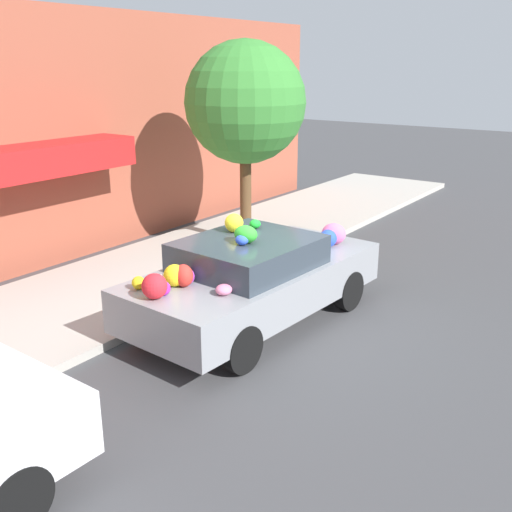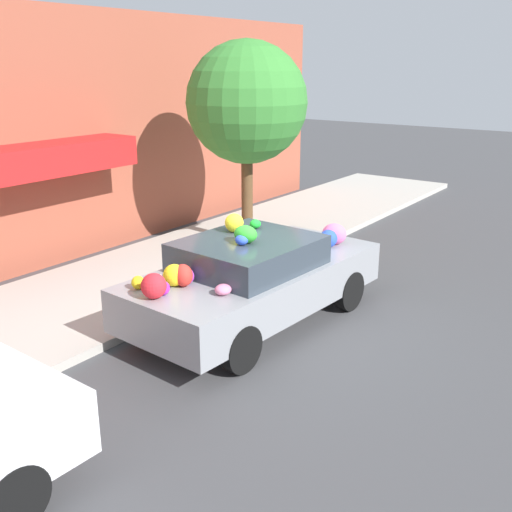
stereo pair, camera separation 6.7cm
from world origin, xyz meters
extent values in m
plane|color=#424244|center=(0.00, 0.00, 0.00)|extent=(60.00, 60.00, 0.00)
cube|color=#B2ADA3|center=(0.00, 2.70, 0.06)|extent=(24.00, 3.20, 0.13)
cube|color=#9E4C38|center=(0.00, 4.95, 2.43)|extent=(18.00, 0.30, 4.86)
cube|color=red|center=(-0.54, 4.35, 2.18)|extent=(3.83, 0.90, 0.55)
cylinder|color=brown|center=(3.06, 2.43, 1.16)|extent=(0.24, 0.24, 2.07)
sphere|color=#388433|center=(3.06, 2.43, 3.06)|extent=(2.46, 2.46, 2.46)
cylinder|color=#B2B2B7|center=(0.61, 1.48, 0.40)|extent=(0.20, 0.20, 0.55)
sphere|color=#B2B2B7|center=(0.61, 1.48, 0.74)|extent=(0.18, 0.18, 0.18)
cube|color=gray|center=(0.00, -0.02, 0.63)|extent=(4.40, 2.11, 0.62)
cube|color=#333D47|center=(-0.17, -0.01, 1.16)|extent=(2.03, 1.74, 0.43)
cylinder|color=black|center=(1.38, 0.74, 0.32)|extent=(0.66, 0.22, 0.65)
cylinder|color=black|center=(1.27, -0.96, 0.32)|extent=(0.66, 0.22, 0.65)
cylinder|color=black|center=(-1.27, 0.91, 0.32)|extent=(0.66, 0.22, 0.65)
cylinder|color=black|center=(-1.38, -0.79, 0.32)|extent=(0.66, 0.22, 0.65)
ellipsoid|color=green|center=(-0.33, -0.08, 1.50)|extent=(0.32, 0.38, 0.25)
sphere|color=yellow|center=(0.03, 0.41, 1.51)|extent=(0.40, 0.40, 0.29)
ellipsoid|color=pink|center=(1.20, 0.21, 1.03)|extent=(0.30, 0.29, 0.16)
sphere|color=white|center=(-1.48, 0.46, 1.03)|extent=(0.21, 0.21, 0.17)
sphere|color=purple|center=(-1.73, 0.23, 1.04)|extent=(0.27, 0.27, 0.19)
ellipsoid|color=pink|center=(1.59, -0.47, 1.12)|extent=(0.37, 0.46, 0.35)
sphere|color=blue|center=(1.39, -0.48, 1.09)|extent=(0.41, 0.41, 0.29)
sphere|color=#B139C5|center=(-1.27, 0.24, 1.07)|extent=(0.24, 0.24, 0.24)
sphere|color=yellow|center=(-1.39, 0.34, 1.10)|extent=(0.42, 0.42, 0.30)
sphere|color=red|center=(-1.87, 0.24, 1.11)|extent=(0.42, 0.42, 0.33)
ellipsoid|color=pink|center=(-1.25, -0.40, 1.01)|extent=(0.28, 0.27, 0.14)
ellipsoid|color=blue|center=(-0.44, -0.10, 1.44)|extent=(0.24, 0.25, 0.15)
sphere|color=yellow|center=(-1.76, 0.65, 1.03)|extent=(0.24, 0.24, 0.18)
ellipsoid|color=green|center=(0.39, 0.27, 1.44)|extent=(0.23, 0.22, 0.14)
ellipsoid|color=red|center=(-1.32, 0.24, 1.10)|extent=(0.41, 0.43, 0.30)
cylinder|color=black|center=(-4.71, -0.89, 0.31)|extent=(0.63, 0.20, 0.63)
camera|label=1|loc=(-6.94, -4.97, 3.84)|focal=42.00mm
camera|label=2|loc=(-6.90, -5.02, 3.84)|focal=42.00mm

